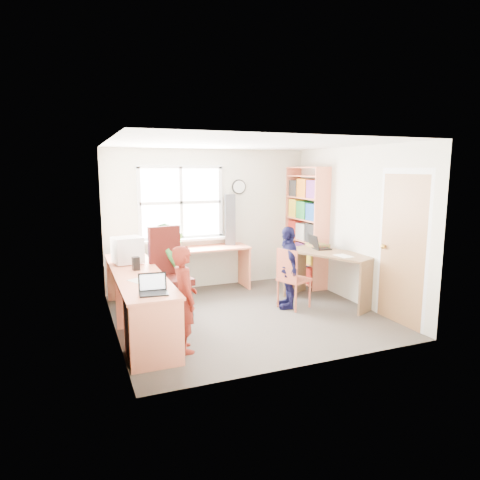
{
  "coord_description": "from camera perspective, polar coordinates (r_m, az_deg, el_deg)",
  "views": [
    {
      "loc": [
        -2.26,
        -5.4,
        2.07
      ],
      "look_at": [
        0.0,
        0.25,
        1.05
      ],
      "focal_mm": 32.0,
      "sensor_mm": 36.0,
      "label": 1
    }
  ],
  "objects": [
    {
      "name": "room",
      "position": [
        6.01,
        0.64,
        1.36
      ],
      "size": [
        3.64,
        3.44,
        2.44
      ],
      "color": "#3F3832",
      "rests_on": "ground"
    },
    {
      "name": "l_desk",
      "position": [
        5.45,
        -10.84,
        -7.89
      ],
      "size": [
        2.38,
        2.95,
        0.75
      ],
      "color": "#FF8C65",
      "rests_on": "ground"
    },
    {
      "name": "right_desk",
      "position": [
        6.79,
        11.93,
        -3.41
      ],
      "size": [
        1.15,
        1.51,
        0.79
      ],
      "rotation": [
        0.0,
        0.0,
        0.43
      ],
      "color": "olive",
      "rests_on": "ground"
    },
    {
      "name": "bookshelf",
      "position": [
        7.73,
        8.81,
        1.46
      ],
      "size": [
        0.3,
        1.02,
        2.1
      ],
      "color": "#FF8C65",
      "rests_on": "ground"
    },
    {
      "name": "swivel_chair",
      "position": [
        6.13,
        -9.4,
        -5.05
      ],
      "size": [
        0.69,
        0.69,
        1.26
      ],
      "rotation": [
        0.0,
        0.0,
        0.2
      ],
      "color": "black",
      "rests_on": "ground"
    },
    {
      "name": "wooden_chair",
      "position": [
        6.4,
        6.86,
        -4.82
      ],
      "size": [
        0.52,
        0.52,
        0.91
      ],
      "rotation": [
        0.0,
        0.0,
        0.39
      ],
      "color": "#C95E43",
      "rests_on": "ground"
    },
    {
      "name": "crt_monitor",
      "position": [
        6.18,
        -14.76,
        -1.32
      ],
      "size": [
        0.44,
        0.4,
        0.38
      ],
      "rotation": [
        0.0,
        0.0,
        0.18
      ],
      "color": "white",
      "rests_on": "l_desk"
    },
    {
      "name": "laptop_left",
      "position": [
        4.7,
        -11.51,
        -6.37
      ],
      "size": [
        0.33,
        0.28,
        0.21
      ],
      "rotation": [
        0.0,
        0.0,
        -0.1
      ],
      "color": "black",
      "rests_on": "l_desk"
    },
    {
      "name": "laptop_right",
      "position": [
        7.0,
        10.32,
        -0.72
      ],
      "size": [
        0.31,
        0.36,
        0.23
      ],
      "rotation": [
        0.0,
        0.0,
        1.47
      ],
      "color": "black",
      "rests_on": "right_desk"
    },
    {
      "name": "speaker_a",
      "position": [
        5.78,
        -13.71,
        -3.06
      ],
      "size": [
        0.1,
        0.1,
        0.18
      ],
      "rotation": [
        0.0,
        0.0,
        0.1
      ],
      "color": "black",
      "rests_on": "l_desk"
    },
    {
      "name": "speaker_b",
      "position": [
        6.43,
        -14.76,
        -1.85
      ],
      "size": [
        0.1,
        0.1,
        0.18
      ],
      "rotation": [
        0.0,
        0.0,
        -0.09
      ],
      "color": "black",
      "rests_on": "l_desk"
    },
    {
      "name": "cd_tower",
      "position": [
        7.44,
        -1.34,
        2.73
      ],
      "size": [
        0.21,
        0.2,
        0.88
      ],
      "rotation": [
        0.0,
        0.0,
        -0.26
      ],
      "color": "black",
      "rests_on": "l_desk"
    },
    {
      "name": "game_box",
      "position": [
        7.15,
        10.33,
        -0.7
      ],
      "size": [
        0.3,
        0.3,
        0.06
      ],
      "rotation": [
        0.0,
        0.0,
        0.02
      ],
      "color": "red",
      "rests_on": "right_desk"
    },
    {
      "name": "paper_a",
      "position": [
        5.22,
        -12.91,
        -5.33
      ],
      "size": [
        0.34,
        0.38,
        0.0
      ],
      "rotation": [
        0.0,
        0.0,
        0.44
      ],
      "color": "white",
      "rests_on": "l_desk"
    },
    {
      "name": "paper_b",
      "position": [
        6.51,
        13.64,
        -2.07
      ],
      "size": [
        0.21,
        0.28,
        0.0
      ],
      "rotation": [
        0.0,
        0.0,
        0.07
      ],
      "color": "white",
      "rests_on": "right_desk"
    },
    {
      "name": "potted_plant",
      "position": [
        7.16,
        -8.19,
        -0.11
      ],
      "size": [
        0.18,
        0.16,
        0.27
      ],
      "primitive_type": "imported",
      "rotation": [
        0.0,
        0.0,
        -0.34
      ],
      "color": "#357A31",
      "rests_on": "l_desk"
    },
    {
      "name": "person_red",
      "position": [
        4.92,
        -7.43,
        -7.79
      ],
      "size": [
        0.3,
        0.45,
        1.22
      ],
      "primitive_type": "imported",
      "rotation": [
        0.0,
        0.0,
        1.59
      ],
      "color": "maroon",
      "rests_on": "ground"
    },
    {
      "name": "person_green",
      "position": [
        6.4,
        -9.76,
        -3.53
      ],
      "size": [
        0.49,
        0.63,
        1.28
      ],
      "primitive_type": "imported",
      "rotation": [
        0.0,
        0.0,
        1.56
      ],
      "color": "#307832",
      "rests_on": "ground"
    },
    {
      "name": "person_navy",
      "position": [
        6.42,
        6.39,
        -3.63
      ],
      "size": [
        0.46,
        0.77,
        1.23
      ],
      "primitive_type": "imported",
      "rotation": [
        0.0,
        0.0,
        -1.81
      ],
      "color": "#14133D",
      "rests_on": "ground"
    }
  ]
}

